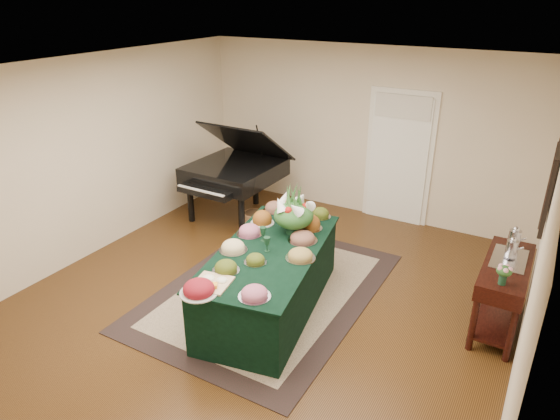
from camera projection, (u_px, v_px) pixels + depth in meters
The scene contains 14 objects.
ground at pixel (268, 297), 6.09m from camera, with size 6.00×6.00×0.00m, color black.
area_rug at pixel (269, 290), 6.22m from camera, with size 2.36×3.30×0.01m.
kitchen_doorway at pixel (399, 159), 7.76m from camera, with size 1.05×0.07×2.10m.
buffet_table at pixel (270, 279), 5.72m from camera, with size 1.44×2.39×0.78m.
food_platters at pixel (268, 241), 5.65m from camera, with size 1.19×2.47×0.14m.
cutting_board at pixel (213, 280), 4.92m from camera, with size 0.41×0.41×0.10m.
green_goblets at pixel (265, 239), 5.61m from camera, with size 0.24×0.27×0.18m.
floral_centerpiece at pixel (294, 211), 5.84m from camera, with size 0.49×0.49×0.49m.
grand_piano at pixel (234, 171), 7.95m from camera, with size 1.42×1.58×1.60m.
wicker_basket at pixel (254, 219), 7.90m from camera, with size 0.35×0.35×0.22m, color #AB7144.
mahogany_sideboard at pixel (504, 279), 5.29m from camera, with size 0.45×1.23×0.82m.
tea_service at pixel (512, 246), 5.32m from camera, with size 0.34×0.58×0.30m.
pink_bouquet at pixel (504, 272), 4.80m from camera, with size 0.17×0.17×0.21m.
wall_painting at pixel (551, 184), 4.74m from camera, with size 0.05×0.95×0.75m.
Camera 1 is at (2.68, -4.38, 3.45)m, focal length 32.00 mm.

